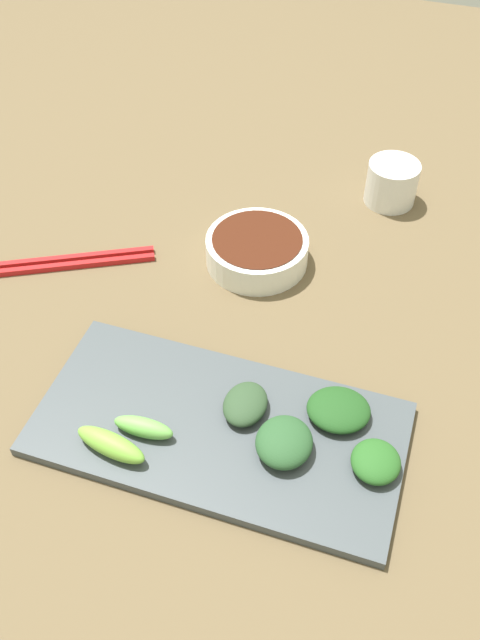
# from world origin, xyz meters

# --- Properties ---
(tabletop) EXTENTS (2.10, 2.10, 0.02)m
(tabletop) POSITION_xyz_m (0.00, 0.00, 0.01)
(tabletop) COLOR brown
(tabletop) RESTS_ON ground
(sauce_bowl) EXTENTS (0.13, 0.13, 0.04)m
(sauce_bowl) POSITION_xyz_m (-0.13, -0.03, 0.04)
(sauce_bowl) COLOR white
(sauce_bowl) RESTS_ON tabletop
(serving_plate) EXTENTS (0.19, 0.39, 0.01)m
(serving_plate) POSITION_xyz_m (0.14, 0.02, 0.03)
(serving_plate) COLOR #42494E
(serving_plate) RESTS_ON tabletop
(broccoli_leafy_0) EXTENTS (0.06, 0.06, 0.02)m
(broccoli_leafy_0) POSITION_xyz_m (0.13, 0.18, 0.04)
(broccoli_leafy_0) COLOR #275C22
(broccoli_leafy_0) RESTS_ON serving_plate
(broccoli_stalk_1) EXTENTS (0.02, 0.07, 0.02)m
(broccoli_stalk_1) POSITION_xyz_m (0.17, -0.05, 0.04)
(broccoli_stalk_1) COLOR #6CB650
(broccoli_stalk_1) RESTS_ON serving_plate
(broccoli_stalk_2) EXTENTS (0.04, 0.08, 0.02)m
(broccoli_stalk_2) POSITION_xyz_m (0.20, -0.07, 0.04)
(broccoli_stalk_2) COLOR #76B93E
(broccoli_stalk_2) RESTS_ON serving_plate
(broccoli_leafy_3) EXTENTS (0.06, 0.05, 0.02)m
(broccoli_leafy_3) POSITION_xyz_m (0.11, 0.04, 0.04)
(broccoli_leafy_3) COLOR #2E472B
(broccoli_leafy_3) RESTS_ON serving_plate
(broccoli_leafy_4) EXTENTS (0.07, 0.08, 0.02)m
(broccoli_leafy_4) POSITION_xyz_m (0.08, 0.13, 0.04)
(broccoli_leafy_4) COLOR #1F4B1C
(broccoli_leafy_4) RESTS_ON serving_plate
(broccoli_leafy_5) EXTENTS (0.07, 0.06, 0.03)m
(broccoli_leafy_5) POSITION_xyz_m (0.14, 0.09, 0.05)
(broccoli_leafy_5) COLOR #29522B
(broccoli_leafy_5) RESTS_ON serving_plate
(chopsticks) EXTENTS (0.13, 0.21, 0.01)m
(chopsticks) POSITION_xyz_m (-0.05, -0.26, 0.02)
(chopsticks) COLOR red
(chopsticks) RESTS_ON tabletop
(tea_cup) EXTENTS (0.07, 0.07, 0.06)m
(tea_cup) POSITION_xyz_m (-0.32, 0.12, 0.05)
(tea_cup) COLOR white
(tea_cup) RESTS_ON tabletop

